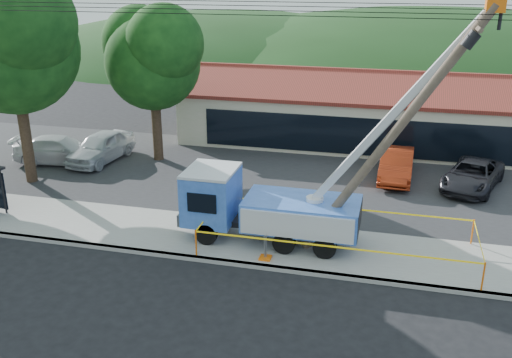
{
  "coord_description": "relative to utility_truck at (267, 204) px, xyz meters",
  "views": [
    {
      "loc": [
        6.23,
        -16.26,
        10.61
      ],
      "look_at": [
        0.87,
        5.0,
        2.45
      ],
      "focal_mm": 40.0,
      "sensor_mm": 36.0,
      "label": 1
    }
  ],
  "objects": [
    {
      "name": "parking_lot",
      "position": [
        -1.52,
        7.71,
        -1.66
      ],
      "size": [
        60.0,
        12.0,
        0.1
      ],
      "primitive_type": "cube",
      "color": "#28282B",
      "rests_on": "ground"
    },
    {
      "name": "tree_west_near",
      "position": [
        -13.52,
        3.71,
        5.81
      ],
      "size": [
        7.56,
        6.72,
        10.8
      ],
      "color": "#332316",
      "rests_on": "ground"
    },
    {
      "name": "hill_center",
      "position": [
        8.48,
        50.71,
        -1.71
      ],
      "size": [
        89.6,
        64.0,
        32.0
      ],
      "primitive_type": "ellipsoid",
      "color": "#163613",
      "rests_on": "ground"
    },
    {
      "name": "car_dark",
      "position": [
        8.72,
        8.26,
        -1.71
      ],
      "size": [
        3.8,
        5.48,
        1.39
      ],
      "primitive_type": "imported",
      "rotation": [
        0.0,
        0.0,
        -0.33
      ],
      "color": "black",
      "rests_on": "ground"
    },
    {
      "name": "hill_west",
      "position": [
        -16.52,
        50.71,
        -1.71
      ],
      "size": [
        78.4,
        56.0,
        28.0
      ],
      "primitive_type": "ellipsoid",
      "color": "#163613",
      "rests_on": "ground"
    },
    {
      "name": "caution_tape",
      "position": [
        2.88,
        -0.26,
        -0.78
      ],
      "size": [
        10.47,
        3.69,
        1.07
      ],
      "color": "orange",
      "rests_on": "ground"
    },
    {
      "name": "car_silver",
      "position": [
        -11.57,
        7.61,
        -1.71
      ],
      "size": [
        2.47,
        5.13,
        1.69
      ],
      "primitive_type": "imported",
      "rotation": [
        0.0,
        0.0,
        -0.1
      ],
      "color": "silver",
      "rests_on": "ground"
    },
    {
      "name": "curb",
      "position": [
        -1.52,
        -2.19,
        -1.64
      ],
      "size": [
        60.0,
        0.25,
        0.15
      ],
      "primitive_type": "cube",
      "color": "gray",
      "rests_on": "ground"
    },
    {
      "name": "car_white",
      "position": [
        -13.63,
        6.74,
        -1.71
      ],
      "size": [
        5.52,
        2.95,
        1.52
      ],
      "primitive_type": "imported",
      "rotation": [
        0.0,
        0.0,
        1.73
      ],
      "color": "silver",
      "rests_on": "ground"
    },
    {
      "name": "utility_truck",
      "position": [
        0.0,
        0.0,
        0.0
      ],
      "size": [
        11.27,
        3.81,
        9.6
      ],
      "color": "black",
      "rests_on": "ground"
    },
    {
      "name": "strip_mall",
      "position": [
        2.48,
        15.69,
        0.17
      ],
      "size": [
        22.5,
        8.53,
        4.67
      ],
      "color": "beige",
      "rests_on": "ground"
    },
    {
      "name": "tree_lot",
      "position": [
        -8.52,
        8.71,
        4.5
      ],
      "size": [
        6.3,
        5.6,
        8.94
      ],
      "color": "#332316",
      "rests_on": "ground"
    },
    {
      "name": "sidewalk",
      "position": [
        -1.52,
        -0.29,
        -1.64
      ],
      "size": [
        60.0,
        4.0,
        0.15
      ],
      "primitive_type": "cube",
      "color": "gray",
      "rests_on": "ground"
    },
    {
      "name": "car_red",
      "position": [
        4.96,
        8.72,
        -1.71
      ],
      "size": [
        1.78,
        4.76,
        1.55
      ],
      "primitive_type": "imported",
      "rotation": [
        0.0,
        0.0,
        -0.03
      ],
      "color": "#9D2A0F",
      "rests_on": "ground"
    },
    {
      "name": "leaning_pole",
      "position": [
        4.87,
        -0.31,
        3.59
      ],
      "size": [
        6.18,
        1.97,
        9.53
      ],
      "color": "brown",
      "rests_on": "ground"
    },
    {
      "name": "ground",
      "position": [
        -1.52,
        -4.29,
        -1.71
      ],
      "size": [
        120.0,
        120.0,
        0.0
      ],
      "primitive_type": "plane",
      "color": "black",
      "rests_on": "ground"
    }
  ]
}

